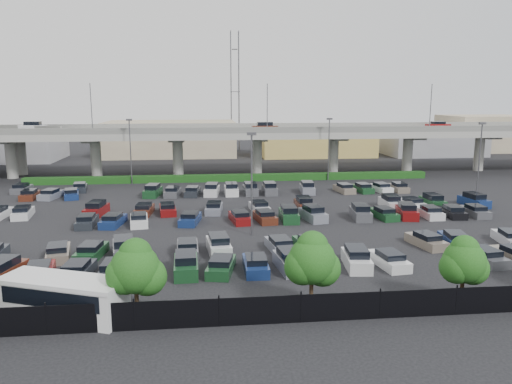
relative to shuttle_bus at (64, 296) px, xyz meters
The scene contains 10 objects.
ground 29.05m from the shuttle_bus, 62.02° to the left, with size 280.00×280.00×0.00m, color black.
overpass 59.42m from the shuttle_bus, 76.94° to the left, with size 150.00×13.00×15.80m.
hedge 52.43m from the shuttle_bus, 74.95° to the left, with size 66.00×1.60×1.10m, color #134214.
fence 13.78m from the shuttle_bus, ahead, with size 70.00×0.10×2.00m.
tree_row 14.50m from the shuttle_bus, ahead, with size 65.07×3.66×5.94m.
shuttle_bus is the anchor object (origin of this frame).
parked_cars 25.22m from the shuttle_bus, 57.91° to the left, with size 62.83×41.67×1.67m.
light_poles 29.60m from the shuttle_bus, 71.04° to the left, with size 66.90×48.38×10.30m.
distant_buildings 91.24m from the shuttle_bus, 73.45° to the left, with size 138.00×24.00×9.00m.
comm_tower 102.16m from the shuttle_bus, 79.97° to the left, with size 2.40×2.40×30.00m.
Camera 1 is at (-4.85, -56.15, 13.63)m, focal length 35.00 mm.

